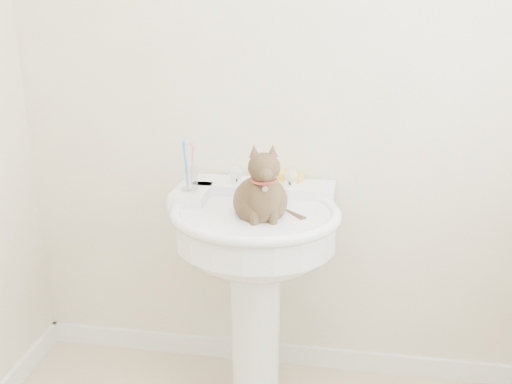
% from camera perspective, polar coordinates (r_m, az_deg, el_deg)
% --- Properties ---
extents(wall_back, '(2.20, 0.00, 2.50)m').
position_cam_1_polar(wall_back, '(2.29, 3.41, 10.60)').
color(wall_back, beige).
rests_on(wall_back, ground).
extents(baseboard_back, '(2.20, 0.02, 0.09)m').
position_cam_1_polar(baseboard_back, '(2.74, 2.87, -15.13)').
color(baseboard_back, white).
rests_on(baseboard_back, floor).
extents(pedestal_sink, '(0.63, 0.62, 0.87)m').
position_cam_1_polar(pedestal_sink, '(2.19, -0.10, -5.37)').
color(pedestal_sink, white).
rests_on(pedestal_sink, floor).
extents(faucet, '(0.28, 0.12, 0.14)m').
position_cam_1_polar(faucet, '(2.25, 0.61, 1.56)').
color(faucet, silver).
rests_on(faucet, pedestal_sink).
extents(soap_bar, '(0.10, 0.08, 0.03)m').
position_cam_1_polar(soap_bar, '(2.33, 3.27, 1.47)').
color(soap_bar, gold).
rests_on(soap_bar, pedestal_sink).
extents(toothbrush_cup, '(0.07, 0.07, 0.18)m').
position_cam_1_polar(toothbrush_cup, '(2.22, -6.36, 1.33)').
color(toothbrush_cup, silver).
rests_on(toothbrush_cup, pedestal_sink).
extents(cat, '(0.21, 0.26, 0.39)m').
position_cam_1_polar(cat, '(2.06, 0.47, -0.38)').
color(cat, brown).
rests_on(cat, pedestal_sink).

